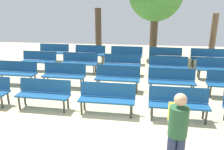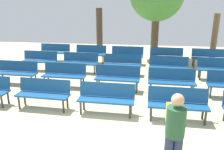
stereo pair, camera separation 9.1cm
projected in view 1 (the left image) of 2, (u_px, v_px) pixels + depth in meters
The scene contains 21 objects.
ground_plane at pixel (94, 144), 5.34m from camera, with size 24.43×24.43×0.00m, color #CCB789.
bench_r0_c1 at pixel (44, 92), 6.98m from camera, with size 1.62×0.57×0.87m.
bench_r0_c2 at pixel (107, 97), 6.66m from camera, with size 1.62×0.54×0.87m.
bench_r0_c3 at pixel (178, 102), 6.33m from camera, with size 1.61×0.52×0.87m.
bench_r1_c0 at pixel (16, 71), 9.00m from camera, with size 1.61×0.53×0.87m.
bench_r1_c1 at pixel (64, 74), 8.72m from camera, with size 1.61×0.53×0.87m.
bench_r1_c2 at pixel (118, 76), 8.41m from camera, with size 1.62×0.55×0.87m.
bench_r1_c3 at pixel (172, 80), 8.07m from camera, with size 1.61×0.52×0.87m.
bench_r2_c0 at pixel (39, 60), 10.74m from camera, with size 1.61×0.53×0.87m.
bench_r2_c1 at pixel (80, 61), 10.44m from camera, with size 1.62×0.56×0.87m.
bench_r2_c2 at pixel (122, 63), 10.16m from camera, with size 1.61×0.51×0.87m.
bench_r2_c3 at pixel (168, 65), 9.80m from camera, with size 1.62×0.57×0.87m.
bench_r2_c4 at pixel (217, 67), 9.54m from camera, with size 1.62×0.57×0.87m.
bench_r3_c0 at pixel (54, 51), 12.47m from camera, with size 1.61×0.52×0.87m.
bench_r3_c1 at pixel (90, 53), 12.13m from camera, with size 1.63×0.57×0.87m.
bench_r3_c2 at pixel (126, 54), 11.82m from camera, with size 1.61×0.52×0.87m.
bench_r3_c3 at pixel (165, 55), 11.56m from camera, with size 1.62×0.57×0.87m.
bench_r3_c4 at pixel (208, 57), 11.28m from camera, with size 1.61×0.53×0.87m.
tree_0 at pixel (98, 32), 13.41m from camera, with size 0.35×0.35×2.68m.
tree_1 at pixel (213, 38), 12.14m from camera, with size 0.31×0.31×2.48m.
visitor_with_backpack at pixel (177, 130), 4.16m from camera, with size 0.34×0.52×1.65m.
Camera 1 is at (0.93, -4.51, 3.15)m, focal length 37.62 mm.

